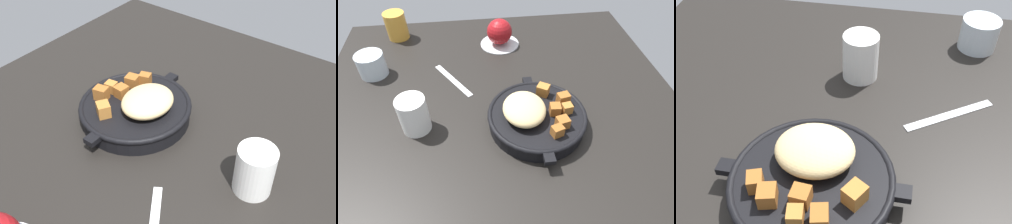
% 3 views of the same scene
% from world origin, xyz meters
% --- Properties ---
extents(ground_plane, '(1.05, 0.99, 0.02)m').
position_xyz_m(ground_plane, '(0.00, 0.00, -0.01)').
color(ground_plane, black).
extents(cast_iron_skillet, '(0.28, 0.24, 0.08)m').
position_xyz_m(cast_iron_skillet, '(-0.04, -0.08, 0.03)').
color(cast_iron_skillet, black).
rests_on(cast_iron_skillet, ground_plane).
extents(saucer_plate, '(0.13, 0.13, 0.01)m').
position_xyz_m(saucer_plate, '(0.34, -0.03, 0.00)').
color(saucer_plate, '#B7BABF').
rests_on(saucer_plate, ground_plane).
extents(red_apple, '(0.08, 0.08, 0.08)m').
position_xyz_m(red_apple, '(0.34, -0.03, 0.05)').
color(red_apple, maroon).
rests_on(red_apple, saucer_plate).
extents(butter_knife, '(0.16, 0.11, 0.00)m').
position_xyz_m(butter_knife, '(0.16, 0.12, 0.00)').
color(butter_knife, silver).
rests_on(butter_knife, ground_plane).
extents(water_glass_short, '(0.08, 0.08, 0.07)m').
position_xyz_m(water_glass_short, '(0.22, 0.36, 0.03)').
color(water_glass_short, silver).
rests_on(water_glass_short, ground_plane).
extents(white_creamer_pitcher, '(0.07, 0.07, 0.09)m').
position_xyz_m(white_creamer_pitcher, '(-0.02, 0.21, 0.05)').
color(white_creamer_pitcher, white).
rests_on(white_creamer_pitcher, ground_plane).
extents(juice_glass_amber, '(0.07, 0.07, 0.09)m').
position_xyz_m(juice_glass_amber, '(0.43, 0.31, 0.05)').
color(juice_glass_amber, gold).
rests_on(juice_glass_amber, ground_plane).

